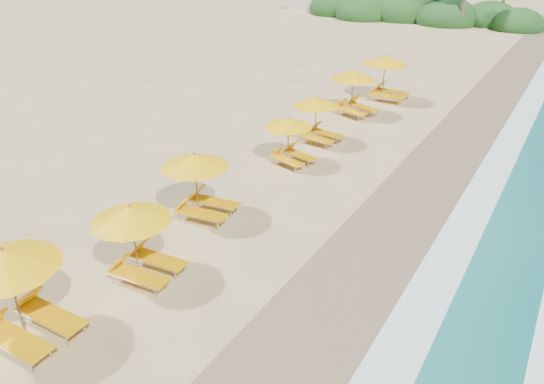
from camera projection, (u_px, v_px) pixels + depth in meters
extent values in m
plane|color=tan|center=(272.00, 224.00, 16.94)|extent=(160.00, 160.00, 0.00)
cube|color=olive|center=(388.00, 260.00, 15.08)|extent=(4.00, 160.00, 0.01)
cube|color=white|center=(439.00, 275.00, 14.38)|extent=(1.20, 160.00, 0.01)
cylinder|color=olive|center=(14.00, 294.00, 11.78)|extent=(0.06, 0.06, 2.38)
cone|color=#FFB705|center=(4.00, 259.00, 11.33)|extent=(2.50, 2.50, 0.48)
sphere|color=olive|center=(1.00, 249.00, 11.21)|extent=(0.08, 0.08, 0.08)
cylinder|color=olive|center=(135.00, 242.00, 13.98)|extent=(0.05, 0.05, 2.15)
cone|color=#FFB705|center=(131.00, 214.00, 13.58)|extent=(2.40, 2.40, 0.43)
sphere|color=olive|center=(130.00, 206.00, 13.47)|extent=(0.08, 0.08, 0.08)
cylinder|color=olive|center=(196.00, 186.00, 17.04)|extent=(0.05, 0.05, 2.20)
cone|color=#FFB705|center=(195.00, 161.00, 16.62)|extent=(2.55, 2.55, 0.44)
sphere|color=olive|center=(194.00, 154.00, 16.51)|extent=(0.08, 0.08, 0.08)
cylinder|color=olive|center=(288.00, 141.00, 21.09)|extent=(0.05, 0.05, 1.92)
cone|color=#FFB705|center=(288.00, 122.00, 20.73)|extent=(2.41, 2.41, 0.39)
sphere|color=olive|center=(288.00, 117.00, 20.63)|extent=(0.07, 0.07, 0.07)
cylinder|color=olive|center=(316.00, 120.00, 23.26)|extent=(0.05, 0.05, 2.07)
cone|color=#FFB705|center=(316.00, 101.00, 22.88)|extent=(2.40, 2.40, 0.42)
sphere|color=olive|center=(317.00, 96.00, 22.77)|extent=(0.07, 0.07, 0.07)
cylinder|color=olive|center=(352.00, 93.00, 26.78)|extent=(0.06, 0.06, 2.29)
cone|color=#FFB705|center=(353.00, 75.00, 26.35)|extent=(3.01, 3.01, 0.46)
sphere|color=olive|center=(354.00, 70.00, 26.23)|extent=(0.08, 0.08, 0.08)
cylinder|color=olive|center=(384.00, 78.00, 29.11)|extent=(0.06, 0.06, 2.48)
cone|color=#FFB705|center=(386.00, 60.00, 28.64)|extent=(2.55, 2.55, 0.50)
sphere|color=olive|center=(386.00, 55.00, 28.51)|extent=(0.09, 0.09, 0.09)
ellipsoid|color=#163D14|center=(446.00, 18.00, 53.70)|extent=(6.40, 6.40, 4.16)
ellipsoid|color=#163D14|center=(403.00, 13.00, 56.74)|extent=(7.20, 7.20, 4.68)
ellipsoid|color=#163D14|center=(362.00, 13.00, 57.13)|extent=(6.00, 6.00, 3.90)
ellipsoid|color=#163D14|center=(490.00, 19.00, 53.40)|extent=(5.60, 5.60, 3.64)
ellipsoid|color=#163D14|center=(337.00, 8.00, 60.48)|extent=(6.60, 6.60, 4.29)
ellipsoid|color=#163D14|center=(517.00, 25.00, 50.51)|extent=(5.00, 5.00, 3.25)
cylinder|color=brown|center=(464.00, 2.00, 50.40)|extent=(0.36, 0.36, 5.00)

